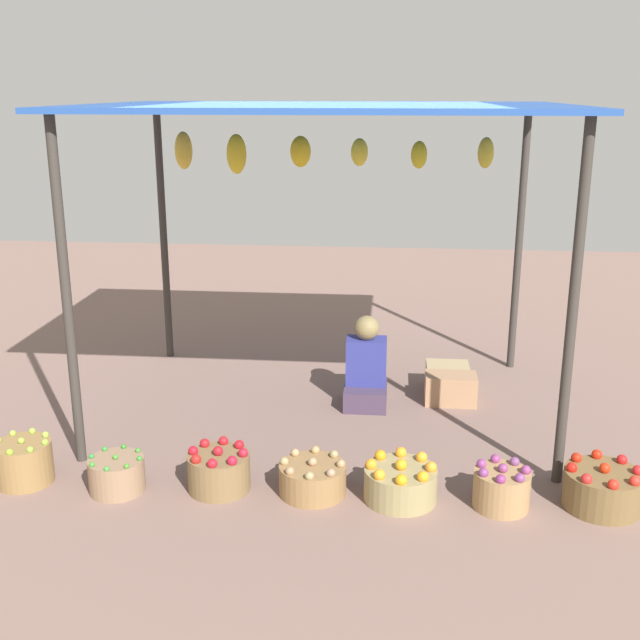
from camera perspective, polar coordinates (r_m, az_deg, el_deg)
ground_plane at (r=6.72m, az=0.50°, el=-6.30°), size 14.00×14.00×0.00m
market_stall_structure at (r=6.22m, az=0.42°, el=13.86°), size 3.69×2.63×2.49m
vendor_person at (r=6.68m, az=3.38°, el=-3.73°), size 0.36×0.44×0.78m
basket_limes at (r=5.81m, az=-20.77°, el=-9.65°), size 0.39×0.39×0.33m
basket_green_chilies at (r=5.53m, az=-14.58°, el=-10.83°), size 0.37×0.37×0.26m
basket_red_apples at (r=5.41m, az=-7.38°, el=-10.82°), size 0.42×0.42×0.31m
basket_potatoes at (r=5.33m, az=-0.55°, el=-11.45°), size 0.45×0.45×0.26m
basket_oranges at (r=5.27m, az=5.88°, el=-11.71°), size 0.48×0.48×0.29m
basket_purple_onions at (r=5.29m, az=13.09°, el=-11.83°), size 0.36×0.36×0.31m
basket_red_tomatoes at (r=5.47m, az=19.89°, el=-11.46°), size 0.50×0.50×0.31m
wooden_crate_near_vendor at (r=7.13m, az=9.25°, el=-4.12°), size 0.38×0.30×0.24m
wooden_crate_stacked_rear at (r=6.83m, az=9.49°, el=-4.96°), size 0.44×0.26×0.26m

